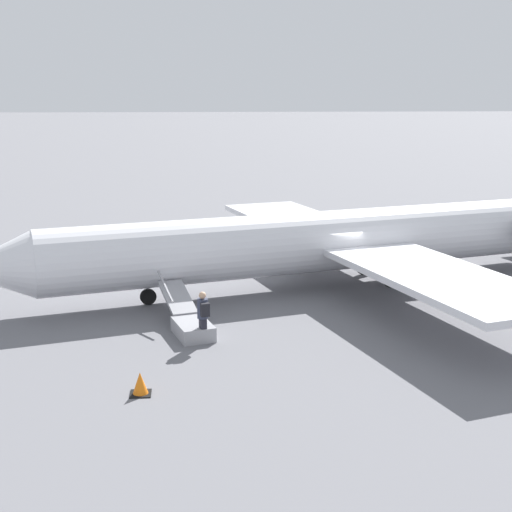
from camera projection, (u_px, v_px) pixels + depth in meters
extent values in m
plane|color=slate|center=(327.00, 286.00, 30.41)|extent=(600.00, 600.00, 0.00)
cylinder|color=silver|center=(328.00, 241.00, 29.98)|extent=(23.67, 8.85, 2.54)
cube|color=silver|center=(440.00, 278.00, 24.71)|extent=(6.60, 10.75, 0.25)
cube|color=silver|center=(294.00, 219.00, 36.15)|extent=(6.60, 10.75, 0.25)
cylinder|color=#4C4C51|center=(496.00, 215.00, 35.07)|extent=(3.24, 1.92, 1.14)
cylinder|color=black|center=(148.00, 297.00, 27.64)|extent=(0.65, 0.32, 0.63)
cylinder|color=#4C4C51|center=(148.00, 286.00, 27.55)|extent=(0.11, 0.11, 0.20)
cylinder|color=black|center=(390.00, 280.00, 30.13)|extent=(0.65, 0.32, 0.63)
cylinder|color=#4C4C51|center=(391.00, 271.00, 30.04)|extent=(0.11, 0.11, 0.20)
cylinder|color=black|center=(364.00, 268.00, 32.21)|extent=(0.65, 0.32, 0.63)
cylinder|color=#4C4C51|center=(364.00, 259.00, 32.12)|extent=(0.11, 0.11, 0.20)
cube|color=#99999E|center=(193.00, 329.00, 24.02)|extent=(1.54, 2.03, 0.50)
cube|color=#99999E|center=(177.00, 298.00, 25.72)|extent=(1.47, 2.39, 0.76)
cube|color=#99999E|center=(165.00, 285.00, 25.45)|extent=(0.65, 2.15, 0.70)
cube|color=#23232D|center=(203.00, 330.00, 23.37)|extent=(0.27, 0.32, 0.85)
cylinder|color=#33384C|center=(203.00, 308.00, 23.20)|extent=(0.36, 0.36, 0.65)
sphere|color=tan|center=(202.00, 295.00, 23.11)|extent=(0.24, 0.24, 0.24)
cube|color=black|center=(205.00, 310.00, 22.95)|extent=(0.32, 0.25, 0.44)
cube|color=black|center=(141.00, 394.00, 19.43)|extent=(0.58, 0.58, 0.03)
cone|color=orange|center=(140.00, 383.00, 19.37)|extent=(0.44, 0.44, 0.63)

